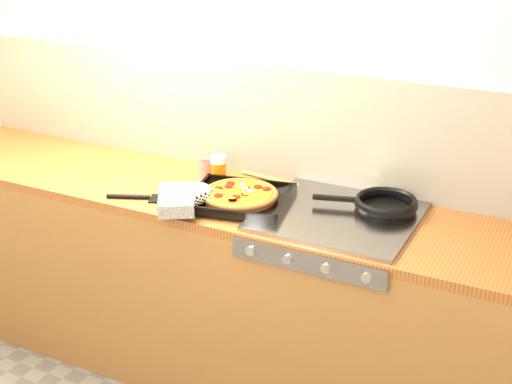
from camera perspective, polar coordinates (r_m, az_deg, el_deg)
The scene contains 9 objects.
room_shell at distance 3.13m, azimuth 0.89°, elevation 5.68°, with size 3.20×3.20×3.20m.
counter_run at distance 3.18m, azimuth -1.46°, elevation -7.86°, with size 3.20×0.62×0.90m.
stovetop at distance 2.81m, azimuth 6.59°, elevation -1.96°, with size 0.60×0.56×0.02m, color gray.
pizza_on_tray at distance 2.88m, azimuth -2.66°, elevation -0.34°, with size 0.54×0.53×0.07m.
frying_pan at distance 2.86m, azimuth 10.24°, elevation -0.97°, with size 0.44×0.31×0.04m.
tomato_can at distance 3.15m, azimuth -4.04°, elevation 1.91°, with size 0.09×0.09×0.10m.
juice_glass at distance 3.12m, azimuth -3.02°, elevation 1.89°, with size 0.08×0.08×0.12m.
wooden_spoon at distance 3.12m, azimuth 1.65°, elevation 0.95°, with size 0.30×0.07×0.02m.
black_spatula at distance 2.99m, azimuth -9.10°, elevation -0.43°, with size 0.28×0.16×0.02m.
Camera 1 is at (1.29, -1.30, 2.09)m, focal length 50.00 mm.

